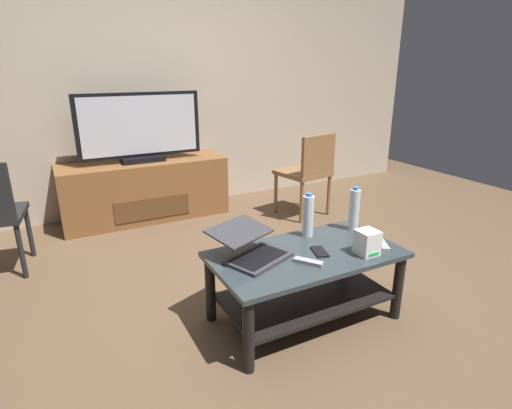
{
  "coord_description": "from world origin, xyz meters",
  "views": [
    {
      "loc": [
        -1.14,
        -2.05,
        1.45
      ],
      "look_at": [
        0.04,
        0.2,
        0.59
      ],
      "focal_mm": 28.71,
      "sensor_mm": 36.0,
      "label": 1
    }
  ],
  "objects": [
    {
      "name": "ground_plane",
      "position": [
        0.0,
        0.0,
        0.0
      ],
      "size": [
        7.68,
        7.68,
        0.0
      ],
      "primitive_type": "plane",
      "color": "brown"
    },
    {
      "name": "back_wall",
      "position": [
        0.0,
        2.21,
        1.4
      ],
      "size": [
        6.4,
        0.12,
        2.8
      ],
      "primitive_type": "cube",
      "color": "#B2A38C",
      "rests_on": "ground"
    },
    {
      "name": "coffee_table",
      "position": [
        0.1,
        -0.3,
        0.3
      ],
      "size": [
        1.09,
        0.6,
        0.44
      ],
      "color": "#2D383D",
      "rests_on": "ground"
    },
    {
      "name": "media_cabinet",
      "position": [
        -0.31,
        1.89,
        0.29
      ],
      "size": [
        1.57,
        0.52,
        0.58
      ],
      "color": "brown",
      "rests_on": "ground"
    },
    {
      "name": "television",
      "position": [
        -0.31,
        1.86,
        0.89
      ],
      "size": [
        1.15,
        0.2,
        0.64
      ],
      "color": "black",
      "rests_on": "media_cabinet"
    },
    {
      "name": "dining_chair",
      "position": [
        1.14,
        1.18,
        0.48
      ],
      "size": [
        0.51,
        0.51,
        0.84
      ],
      "color": "brown",
      "rests_on": "ground"
    },
    {
      "name": "laptop",
      "position": [
        -0.2,
        -0.2,
        0.5
      ],
      "size": [
        0.46,
        0.48,
        0.16
      ],
      "color": "#333338",
      "rests_on": "coffee_table"
    },
    {
      "name": "router_box",
      "position": [
        0.4,
        -0.47,
        0.51
      ],
      "size": [
        0.11,
        0.12,
        0.14
      ],
      "color": "white",
      "rests_on": "coffee_table"
    },
    {
      "name": "water_bottle_near",
      "position": [
        0.57,
        -0.15,
        0.57
      ],
      "size": [
        0.07,
        0.07,
        0.29
      ],
      "color": "silver",
      "rests_on": "coffee_table"
    },
    {
      "name": "water_bottle_far",
      "position": [
        0.25,
        -0.1,
        0.57
      ],
      "size": [
        0.07,
        0.07,
        0.28
      ],
      "color": "silver",
      "rests_on": "coffee_table"
    },
    {
      "name": "cell_phone",
      "position": [
        0.17,
        -0.34,
        0.44
      ],
      "size": [
        0.11,
        0.15,
        0.01
      ],
      "primitive_type": "cube",
      "rotation": [
        0.0,
        0.0,
        -0.29
      ],
      "color": "black",
      "rests_on": "coffee_table"
    },
    {
      "name": "tv_remote",
      "position": [
        0.55,
        -0.44,
        0.45
      ],
      "size": [
        0.12,
        0.16,
        0.02
      ],
      "primitive_type": "cube",
      "rotation": [
        0.0,
        0.0,
        -0.5
      ],
      "color": "#99999E",
      "rests_on": "coffee_table"
    },
    {
      "name": "soundbar_remote",
      "position": [
        0.04,
        -0.42,
        0.45
      ],
      "size": [
        0.13,
        0.16,
        0.02
      ],
      "primitive_type": "cube",
      "rotation": [
        0.0,
        0.0,
        0.63
      ],
      "color": "#99999E",
      "rests_on": "coffee_table"
    }
  ]
}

